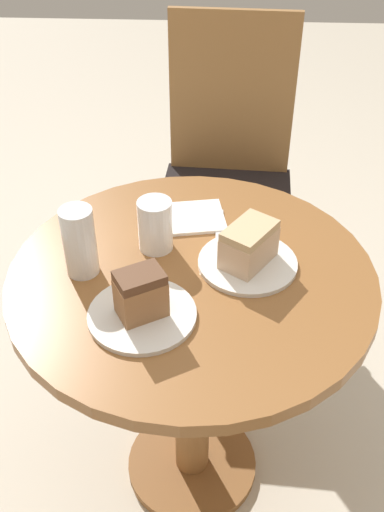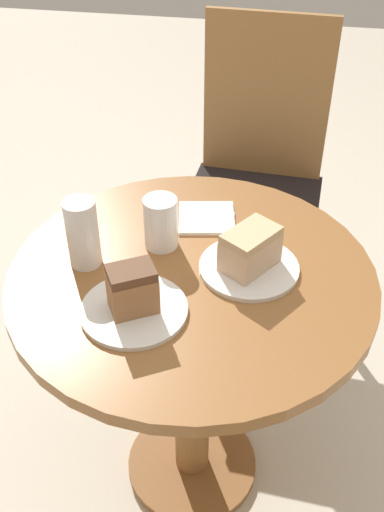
% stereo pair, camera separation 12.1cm
% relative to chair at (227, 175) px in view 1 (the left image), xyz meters
% --- Properties ---
extents(ground_plane, '(8.00, 8.00, 0.00)m').
position_rel_chair_xyz_m(ground_plane, '(-0.08, -0.73, -0.51)').
color(ground_plane, beige).
extents(table, '(0.76, 0.76, 0.71)m').
position_rel_chair_xyz_m(table, '(-0.08, -0.73, 0.04)').
color(table, brown).
rests_on(table, ground_plane).
extents(chair, '(0.44, 0.46, 0.99)m').
position_rel_chair_xyz_m(chair, '(0.00, 0.00, 0.00)').
color(chair, olive).
rests_on(chair, ground_plane).
extents(plate_near, '(0.21, 0.21, 0.01)m').
position_rel_chair_xyz_m(plate_near, '(0.04, -0.70, 0.21)').
color(plate_near, silver).
rests_on(plate_near, table).
extents(plate_far, '(0.21, 0.21, 0.01)m').
position_rel_chair_xyz_m(plate_far, '(-0.16, -0.87, 0.21)').
color(plate_far, silver).
rests_on(plate_far, table).
extents(cake_slice_near, '(0.13, 0.14, 0.09)m').
position_rel_chair_xyz_m(cake_slice_near, '(0.04, -0.70, 0.26)').
color(cake_slice_near, beige).
rests_on(cake_slice_near, plate_near).
extents(cake_slice_far, '(0.11, 0.10, 0.10)m').
position_rel_chair_xyz_m(cake_slice_far, '(-0.16, -0.87, 0.26)').
color(cake_slice_far, '#9E6B42').
rests_on(cake_slice_far, plate_far).
extents(glass_lemonade, '(0.07, 0.07, 0.15)m').
position_rel_chair_xyz_m(glass_lemonade, '(-0.30, -0.74, 0.27)').
color(glass_lemonade, silver).
rests_on(glass_lemonade, table).
extents(glass_water, '(0.07, 0.07, 0.12)m').
position_rel_chair_xyz_m(glass_water, '(-0.16, -0.65, 0.25)').
color(glass_water, silver).
rests_on(glass_water, table).
extents(napkin_stack, '(0.15, 0.15, 0.01)m').
position_rel_chair_xyz_m(napkin_stack, '(-0.08, -0.54, 0.21)').
color(napkin_stack, white).
rests_on(napkin_stack, table).
extents(fork, '(0.02, 0.17, 0.00)m').
position_rel_chair_xyz_m(fork, '(-0.02, -0.59, 0.21)').
color(fork, silver).
rests_on(fork, table).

